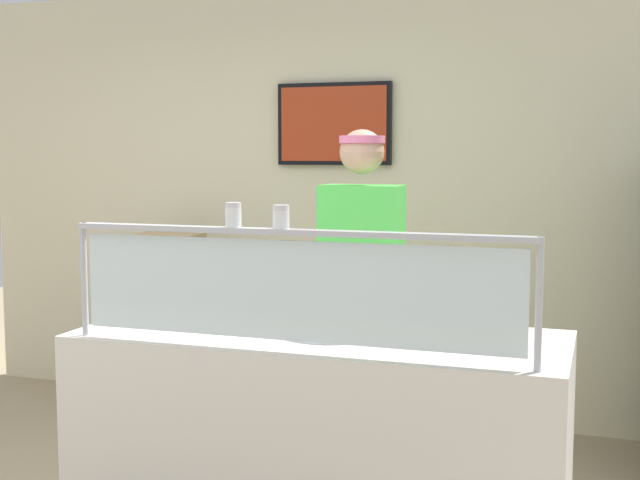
{
  "coord_description": "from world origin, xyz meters",
  "views": [
    {
      "loc": [
        1.99,
        -2.66,
        1.65
      ],
      "look_at": [
        0.93,
        0.42,
        1.31
      ],
      "focal_mm": 47.18,
      "sensor_mm": 36.0,
      "label": 1
    }
  ],
  "objects_px": {
    "worker_figure": "(362,289)",
    "pizza_server": "(327,324)",
    "pizza_tray": "(332,329)",
    "parmesan_shaker": "(233,217)",
    "pizza_box_stack": "(163,253)",
    "pepper_flake_shaker": "(281,219)"
  },
  "relations": [
    {
      "from": "worker_figure",
      "to": "pizza_server",
      "type": "bearing_deg",
      "value": -84.36
    },
    {
      "from": "pizza_tray",
      "to": "parmesan_shaker",
      "type": "relative_size",
      "value": 4.87
    },
    {
      "from": "pizza_server",
      "to": "pizza_box_stack",
      "type": "bearing_deg",
      "value": 140.05
    },
    {
      "from": "pizza_server",
      "to": "pepper_flake_shaker",
      "type": "distance_m",
      "value": 0.54
    },
    {
      "from": "pizza_box_stack",
      "to": "parmesan_shaker",
      "type": "bearing_deg",
      "value": -54.24
    },
    {
      "from": "pizza_server",
      "to": "worker_figure",
      "type": "relative_size",
      "value": 0.16
    },
    {
      "from": "parmesan_shaker",
      "to": "pizza_tray",
      "type": "bearing_deg",
      "value": 53.2
    },
    {
      "from": "pepper_flake_shaker",
      "to": "pizza_box_stack",
      "type": "bearing_deg",
      "value": 129.31
    },
    {
      "from": "pizza_tray",
      "to": "pepper_flake_shaker",
      "type": "bearing_deg",
      "value": -102.27
    },
    {
      "from": "pizza_server",
      "to": "pizza_box_stack",
      "type": "height_order",
      "value": "pizza_box_stack"
    },
    {
      "from": "pizza_box_stack",
      "to": "pizza_tray",
      "type": "bearing_deg",
      "value": -43.48
    },
    {
      "from": "pizza_tray",
      "to": "pizza_box_stack",
      "type": "xyz_separation_m",
      "value": [
        -1.59,
        1.51,
        0.07
      ]
    },
    {
      "from": "parmesan_shaker",
      "to": "worker_figure",
      "type": "bearing_deg",
      "value": 80.88
    },
    {
      "from": "worker_figure",
      "to": "pizza_box_stack",
      "type": "distance_m",
      "value": 1.7
    },
    {
      "from": "pizza_tray",
      "to": "pepper_flake_shaker",
      "type": "relative_size",
      "value": 5.17
    },
    {
      "from": "parmesan_shaker",
      "to": "worker_figure",
      "type": "height_order",
      "value": "worker_figure"
    },
    {
      "from": "pizza_server",
      "to": "worker_figure",
      "type": "xyz_separation_m",
      "value": [
        -0.07,
        0.74,
        0.02
      ]
    },
    {
      "from": "parmesan_shaker",
      "to": "pizza_box_stack",
      "type": "distance_m",
      "value": 2.32
    },
    {
      "from": "pizza_tray",
      "to": "worker_figure",
      "type": "distance_m",
      "value": 0.73
    },
    {
      "from": "parmesan_shaker",
      "to": "pepper_flake_shaker",
      "type": "relative_size",
      "value": 1.06
    },
    {
      "from": "pizza_tray",
      "to": "pizza_box_stack",
      "type": "relative_size",
      "value": 0.99
    },
    {
      "from": "pizza_tray",
      "to": "worker_figure",
      "type": "xyz_separation_m",
      "value": [
        -0.09,
        0.72,
        0.04
      ]
    }
  ]
}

